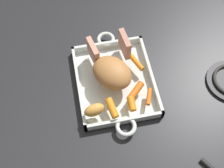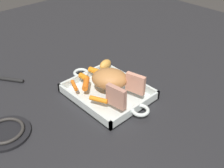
% 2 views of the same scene
% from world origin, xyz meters
% --- Properties ---
extents(ground_plane, '(2.33, 2.33, 0.00)m').
position_xyz_m(ground_plane, '(0.00, 0.00, 0.00)').
color(ground_plane, '#232326').
extents(roasting_dish, '(0.39, 0.25, 0.03)m').
position_xyz_m(roasting_dish, '(0.00, 0.00, 0.01)').
color(roasting_dish, silver).
rests_on(roasting_dish, ground_plane).
extents(pork_roast, '(0.17, 0.16, 0.07)m').
position_xyz_m(pork_roast, '(0.00, -0.01, 0.07)').
color(pork_roast, '#B4763F').
rests_on(pork_roast, roasting_dish).
extents(roast_slice_thin, '(0.07, 0.03, 0.07)m').
position_xyz_m(roast_slice_thin, '(-0.09, -0.05, 0.07)').
color(roast_slice_thin, tan).
rests_on(roast_slice_thin, roasting_dish).
extents(roast_slice_thick, '(0.08, 0.03, 0.08)m').
position_xyz_m(roast_slice_thick, '(-0.10, 0.05, 0.07)').
color(roast_slice_thick, tan).
rests_on(roast_slice_thick, roasting_dish).
extents(baby_carrot_long, '(0.07, 0.03, 0.03)m').
position_xyz_m(baby_carrot_long, '(0.11, -0.03, 0.05)').
color(baby_carrot_long, orange).
rests_on(baby_carrot_long, roasting_dish).
extents(baby_carrot_center_left, '(0.06, 0.06, 0.02)m').
position_xyz_m(baby_carrot_center_left, '(0.06, 0.05, 0.05)').
color(baby_carrot_center_left, orange).
rests_on(baby_carrot_center_left, roasting_dish).
extents(baby_carrot_southwest, '(0.04, 0.02, 0.03)m').
position_xyz_m(baby_carrot_southwest, '(0.10, 0.03, 0.05)').
color(baby_carrot_southwest, orange).
rests_on(baby_carrot_southwest, roasting_dish).
extents(baby_carrot_southeast, '(0.07, 0.04, 0.02)m').
position_xyz_m(baby_carrot_southeast, '(-0.04, 0.08, 0.04)').
color(baby_carrot_southeast, orange).
rests_on(baby_carrot_southeast, roasting_dish).
extents(baby_carrot_northeast, '(0.06, 0.03, 0.02)m').
position_xyz_m(baby_carrot_northeast, '(0.09, 0.09, 0.04)').
color(baby_carrot_northeast, orange).
rests_on(baby_carrot_northeast, roasting_dish).
extents(potato_near_roast, '(0.05, 0.07, 0.04)m').
position_xyz_m(potato_near_roast, '(0.11, -0.08, 0.05)').
color(potato_near_roast, gold).
rests_on(potato_near_roast, roasting_dish).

